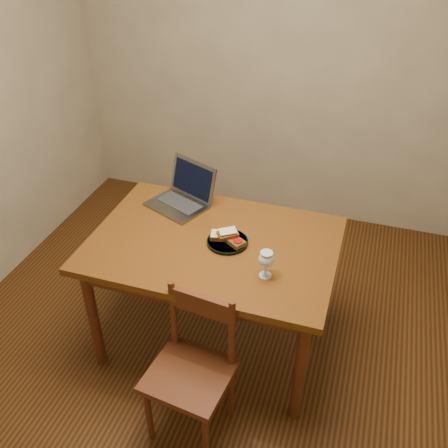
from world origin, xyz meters
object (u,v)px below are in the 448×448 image
(chair, at_px, (191,365))
(milk_glass, at_px, (266,264))
(laptop, at_px, (184,193))
(plate, at_px, (227,242))
(table, at_px, (213,254))

(chair, relative_size, milk_glass, 2.88)
(milk_glass, height_order, laptop, laptop)
(plate, height_order, milk_glass, milk_glass)
(chair, height_order, plate, chair)
(chair, bearing_deg, milk_glass, 64.42)
(chair, relative_size, plate, 1.92)
(table, bearing_deg, chair, -81.82)
(plate, distance_m, laptop, 0.48)
(chair, distance_m, laptop, 1.03)
(table, relative_size, chair, 3.09)
(plate, bearing_deg, laptop, 139.97)
(laptop, bearing_deg, milk_glass, -15.88)
(table, xyz_separation_m, chair, (0.08, -0.57, -0.21))
(chair, bearing_deg, table, 105.00)
(table, xyz_separation_m, plate, (0.08, 0.01, 0.09))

